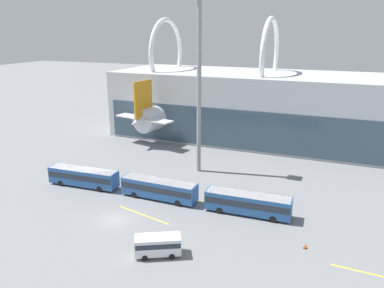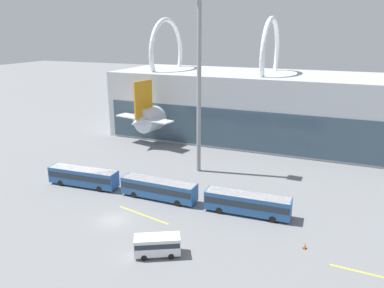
{
  "view_description": "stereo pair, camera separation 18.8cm",
  "coord_description": "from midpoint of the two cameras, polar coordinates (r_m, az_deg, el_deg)",
  "views": [
    {
      "loc": [
        28.09,
        -39.51,
        25.63
      ],
      "look_at": [
        1.04,
        26.02,
        4.0
      ],
      "focal_mm": 35.0,
      "sensor_mm": 36.0,
      "label": 1
    },
    {
      "loc": [
        28.27,
        -39.44,
        25.63
      ],
      "look_at": [
        1.04,
        26.02,
        4.0
      ],
      "focal_mm": 35.0,
      "sensor_mm": 36.0,
      "label": 2
    }
  ],
  "objects": [
    {
      "name": "shuttle_bus_0",
      "position": [
        66.51,
        -16.29,
        -4.71
      ],
      "size": [
        12.52,
        3.46,
        3.11
      ],
      "rotation": [
        0.0,
        0.0,
        0.06
      ],
      "color": "#285693",
      "rests_on": "ground_plane"
    },
    {
      "name": "lane_stripe_1",
      "position": [
        58.01,
        4.52,
        -9.31
      ],
      "size": [
        10.55,
        0.32,
        0.01
      ],
      "primitive_type": "cube",
      "rotation": [
        0.0,
        0.0,
        -0.01
      ],
      "color": "yellow",
      "rests_on": "ground_plane"
    },
    {
      "name": "floodlight_mast",
      "position": [
        67.09,
        1.01,
        10.14
      ],
      "size": [
        2.29,
        2.29,
        31.6
      ],
      "color": "gray",
      "rests_on": "ground_plane"
    },
    {
      "name": "shuttle_bus_2",
      "position": [
        55.1,
        8.41,
        -8.82
      ],
      "size": [
        12.48,
        3.23,
        3.11
      ],
      "rotation": [
        0.0,
        0.0,
        0.04
      ],
      "color": "#285693",
      "rests_on": "ground_plane"
    },
    {
      "name": "lane_stripe_2",
      "position": [
        60.44,
        6.96,
        -8.26
      ],
      "size": [
        6.6,
        1.27,
        0.01
      ],
      "primitive_type": "cube",
      "rotation": [
        0.0,
        0.0,
        -0.15
      ],
      "color": "yellow",
      "rests_on": "ground_plane"
    },
    {
      "name": "traffic_cone_0",
      "position": [
        49.4,
        16.8,
        -14.61
      ],
      "size": [
        0.46,
        0.46,
        0.73
      ],
      "color": "black",
      "rests_on": "ground_plane"
    },
    {
      "name": "shuttle_bus_1",
      "position": [
        59.46,
        -5.13,
        -6.69
      ],
      "size": [
        12.4,
        2.87,
        3.11
      ],
      "rotation": [
        0.0,
        0.0,
        -0.01
      ],
      "color": "#285693",
      "rests_on": "ground_plane"
    },
    {
      "name": "airliner_at_gate_near",
      "position": [
        97.02,
        -1.7,
        5.17
      ],
      "size": [
        38.89,
        38.26,
        14.95
      ],
      "rotation": [
        0.0,
        0.0,
        1.37
      ],
      "color": "silver",
      "rests_on": "ground_plane"
    },
    {
      "name": "lane_stripe_5",
      "position": [
        55.56,
        -7.51,
        -10.66
      ],
      "size": [
        9.28,
        2.35,
        0.01
      ],
      "primitive_type": "cube",
      "rotation": [
        0.0,
        0.0,
        -0.22
      ],
      "color": "yellow",
      "rests_on": "ground_plane"
    },
    {
      "name": "ground_plane",
      "position": [
        54.86,
        -11.78,
        -11.28
      ],
      "size": [
        440.0,
        440.0,
        0.0
      ],
      "primitive_type": "plane",
      "color": "slate"
    },
    {
      "name": "service_van_foreground",
      "position": [
        45.86,
        -5.33,
        -14.97
      ],
      "size": [
        5.78,
        4.45,
        2.43
      ],
      "rotation": [
        0.0,
        0.0,
        0.49
      ],
      "color": "silver",
      "rests_on": "ground_plane"
    }
  ]
}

